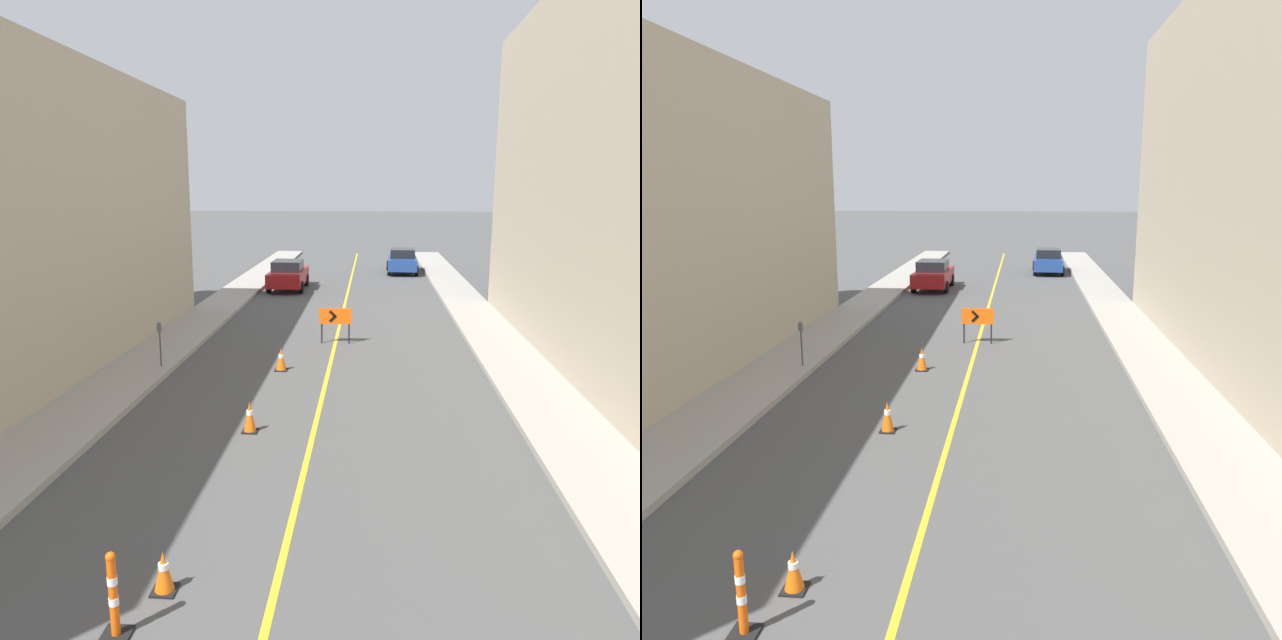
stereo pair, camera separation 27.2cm
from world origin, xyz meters
The scene contains 11 objects.
lane_stripe centered at (0.00, 26.82, 0.00)m, with size 0.12×53.65×0.01m.
sidewalk_left centered at (-5.71, 26.82, 0.08)m, with size 2.08×53.65×0.16m.
sidewalk_right centered at (5.71, 26.82, 0.08)m, with size 2.08×53.65×0.16m.
traffic_cone_second centered at (-1.51, 8.31, 0.30)m, with size 0.34×0.34×0.60m.
traffic_cone_third centered at (-1.44, 14.06, 0.35)m, with size 0.35×0.35×0.72m.
traffic_cone_fourth centered at (-1.44, 18.94, 0.35)m, with size 0.38×0.38×0.70m.
delineator_post_front centered at (-1.81, 7.40, 0.50)m, with size 0.36×0.36×1.15m.
arrow_barricade_primary centered at (0.00, 22.44, 0.92)m, with size 1.14×0.13×1.27m.
parked_car_curb_near centered at (-3.28, 34.30, 0.80)m, with size 1.94×4.31×1.59m.
parked_car_curb_mid centered at (3.20, 41.50, 0.80)m, with size 1.95×4.35×1.59m.
parking_meter_near_curb centered at (-5.02, 18.52, 1.12)m, with size 0.12×0.11×1.37m.
Camera 1 is at (1.25, 0.92, 5.42)m, focal length 35.00 mm.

